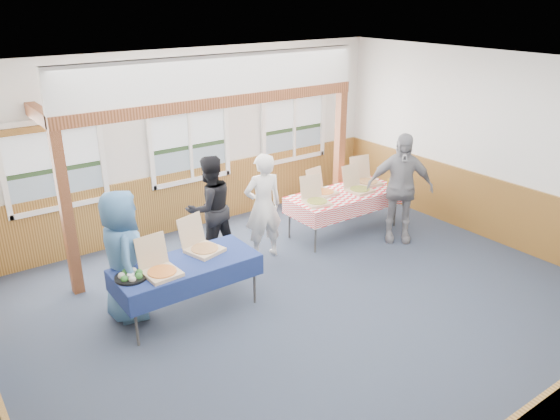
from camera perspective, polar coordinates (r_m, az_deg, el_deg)
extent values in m
plane|color=#293042|center=(7.71, 3.27, -9.97)|extent=(8.00, 8.00, 0.00)
plane|color=white|center=(6.61, 3.88, 14.30)|extent=(8.00, 8.00, 0.00)
plane|color=silver|center=(9.83, -9.53, 7.04)|extent=(8.00, 0.00, 8.00)
plane|color=silver|center=(9.93, 21.86, 5.90)|extent=(0.00, 8.00, 8.00)
cube|color=brown|center=(10.13, -9.10, 1.26)|extent=(7.98, 0.05, 1.10)
cube|color=brown|center=(10.22, 20.97, 0.22)|extent=(0.05, 6.98, 1.10)
cube|color=white|center=(9.25, -21.86, 0.28)|extent=(1.52, 0.05, 0.08)
cube|color=white|center=(8.88, -23.11, 8.59)|extent=(1.52, 0.05, 0.08)
cube|color=white|center=(8.92, -27.03, 3.38)|extent=(0.08, 0.05, 1.46)
cube|color=white|center=(9.22, -18.05, 5.27)|extent=(0.08, 0.05, 1.46)
cube|color=white|center=(9.04, -22.47, 4.35)|extent=(0.05, 0.05, 1.30)
cube|color=slate|center=(9.19, -22.19, 2.10)|extent=(1.40, 0.02, 0.52)
cube|color=#20361B|center=(9.10, -22.45, 3.87)|extent=(1.40, 0.02, 0.08)
cube|color=silver|center=(9.00, -22.81, 6.22)|extent=(1.40, 0.02, 0.70)
cube|color=brown|center=(8.88, -22.98, 7.95)|extent=(1.40, 0.07, 0.10)
cube|color=white|center=(9.98, -9.13, 3.14)|extent=(1.52, 0.05, 0.08)
cube|color=white|center=(9.63, -9.62, 10.94)|extent=(1.52, 0.05, 0.08)
cube|color=white|center=(9.49, -13.36, 6.21)|extent=(0.08, 0.05, 1.46)
cube|color=white|center=(10.12, -5.61, 7.65)|extent=(0.08, 0.05, 1.46)
cube|color=white|center=(9.78, -9.37, 6.97)|extent=(0.05, 0.05, 1.30)
cube|color=slate|center=(9.92, -9.34, 4.84)|extent=(1.40, 0.02, 0.52)
cube|color=#20361B|center=(9.84, -9.44, 6.50)|extent=(1.40, 0.02, 0.08)
cube|color=silver|center=(9.75, -9.58, 8.71)|extent=(1.40, 0.02, 0.70)
cube|color=brown|center=(9.63, -9.53, 10.34)|extent=(1.40, 0.07, 0.10)
cube|color=white|center=(11.14, 1.47, 5.39)|extent=(1.52, 0.05, 0.08)
cube|color=white|center=(10.83, 1.54, 12.41)|extent=(1.52, 0.05, 0.08)
cube|color=white|center=(10.54, -1.73, 8.32)|extent=(0.08, 0.05, 1.46)
cube|color=white|center=(11.42, 4.50, 9.32)|extent=(0.08, 0.05, 1.46)
cube|color=white|center=(10.96, 1.51, 8.85)|extent=(0.05, 0.05, 1.30)
cube|color=slate|center=(11.09, 1.36, 6.93)|extent=(1.40, 0.02, 0.52)
cube|color=#20361B|center=(11.02, 1.37, 8.43)|extent=(1.40, 0.02, 0.08)
cube|color=silver|center=(10.93, 1.39, 10.42)|extent=(1.40, 0.02, 0.70)
cube|color=brown|center=(10.83, 1.60, 11.88)|extent=(1.40, 0.07, 0.10)
cube|color=#542A12|center=(8.07, -21.37, -0.52)|extent=(0.15, 0.15, 2.40)
cube|color=#542A12|center=(10.34, 6.22, 5.64)|extent=(0.15, 0.15, 2.40)
cube|color=#542A12|center=(8.60, -6.21, 11.19)|extent=(5.15, 0.18, 0.18)
cylinder|color=#373737|center=(6.96, -14.83, -11.06)|extent=(0.04, 0.04, 0.73)
cylinder|color=#373737|center=(7.49, -16.69, -8.75)|extent=(0.04, 0.04, 0.73)
cylinder|color=#373737|center=(7.61, -2.70, -7.25)|extent=(0.04, 0.04, 0.73)
cylinder|color=#373737|center=(8.10, -5.22, -5.43)|extent=(0.04, 0.04, 0.73)
cube|color=#373737|center=(7.32, -9.81, -5.54)|extent=(1.93, 1.01, 0.03)
cube|color=navy|center=(7.31, -9.82, -5.41)|extent=(2.00, 1.08, 0.01)
cube|color=navy|center=(7.05, -8.22, -7.73)|extent=(1.88, 0.27, 0.28)
cube|color=navy|center=(7.71, -11.13, -5.20)|extent=(1.88, 0.27, 0.28)
cylinder|color=#373737|center=(9.04, 3.73, -2.35)|extent=(0.04, 0.04, 0.73)
cylinder|color=#373737|center=(9.56, 0.99, -0.92)|extent=(0.04, 0.04, 0.73)
cylinder|color=#373737|center=(10.27, 11.96, 0.24)|extent=(0.04, 0.04, 0.73)
cylinder|color=#373737|center=(10.73, 9.15, 1.39)|extent=(0.04, 0.04, 0.73)
cube|color=#373737|center=(9.73, 6.77, 1.70)|extent=(2.19, 1.59, 0.03)
cube|color=red|center=(9.73, 6.77, 1.80)|extent=(2.27, 1.67, 0.01)
cube|color=red|center=(9.48, 8.56, 0.22)|extent=(1.90, 0.85, 0.28)
cube|color=red|center=(10.09, 5.02, 1.75)|extent=(1.90, 0.85, 0.28)
cube|color=#D1B88B|center=(7.03, -12.20, -6.50)|extent=(0.44, 0.44, 0.05)
cylinder|color=gold|center=(7.02, -12.22, -6.28)|extent=(0.39, 0.39, 0.01)
cube|color=#D1B88B|center=(7.14, -13.30, -4.15)|extent=(0.42, 0.13, 0.41)
cube|color=#D1B88B|center=(7.53, -7.86, -4.20)|extent=(0.52, 0.52, 0.05)
cylinder|color=tan|center=(7.52, -7.87, -3.99)|extent=(0.46, 0.46, 0.01)
cube|color=#D1B88B|center=(7.61, -9.29, -2.10)|extent=(0.43, 0.21, 0.42)
cube|color=#D1B88B|center=(9.15, 3.89, 0.78)|extent=(0.46, 0.46, 0.04)
cylinder|color=gold|center=(9.14, 3.89, 0.95)|extent=(0.40, 0.40, 0.01)
cube|color=#D1B88B|center=(9.28, 3.23, 2.48)|extent=(0.40, 0.17, 0.38)
cube|color=#D1B88B|center=(9.60, 4.63, 1.78)|extent=(0.44, 0.44, 0.04)
cylinder|color=gold|center=(9.59, 4.64, 1.94)|extent=(0.39, 0.39, 0.01)
cube|color=#D1B88B|center=(9.68, 3.63, 3.29)|extent=(0.40, 0.15, 0.38)
cube|color=#D1B88B|center=(9.80, 8.33, 2.04)|extent=(0.41, 0.41, 0.04)
cylinder|color=gold|center=(9.79, 8.34, 2.20)|extent=(0.36, 0.36, 0.01)
cube|color=#D1B88B|center=(9.89, 7.42, 3.59)|extent=(0.40, 0.11, 0.39)
cube|color=#D1B88B|center=(10.21, 9.11, 2.83)|extent=(0.49, 0.49, 0.05)
cylinder|color=tan|center=(10.20, 9.12, 2.99)|extent=(0.43, 0.43, 0.01)
cube|color=#D1B88B|center=(10.34, 8.35, 4.47)|extent=(0.44, 0.16, 0.42)
cylinder|color=black|center=(7.06, -15.30, -6.80)|extent=(0.40, 0.40, 0.03)
cylinder|color=silver|center=(7.04, -15.32, -6.62)|extent=(0.09, 0.09, 0.04)
sphere|color=#32752C|center=(7.07, -14.49, -6.36)|extent=(0.09, 0.09, 0.09)
sphere|color=#BBBCA9|center=(7.13, -15.07, -6.16)|extent=(0.09, 0.09, 0.09)
sphere|color=#32752C|center=(7.13, -15.83, -6.28)|extent=(0.09, 0.09, 0.09)
sphere|color=#BBBCA9|center=(7.05, -16.23, -6.63)|extent=(0.09, 0.09, 0.09)
sphere|color=#32752C|center=(6.97, -15.95, -6.95)|extent=(0.09, 0.09, 0.09)
sphere|color=#BBBCA9|center=(6.94, -15.19, -6.99)|extent=(0.09, 0.09, 0.09)
sphere|color=#32752C|center=(6.99, -14.54, -6.73)|extent=(0.09, 0.09, 0.09)
cylinder|color=#A77E1B|center=(10.11, 11.32, 2.77)|extent=(0.07, 0.07, 0.15)
imported|color=silver|center=(8.72, -1.78, 0.39)|extent=(0.70, 0.53, 1.75)
imported|color=black|center=(8.75, -7.34, 0.20)|extent=(0.87, 0.70, 1.72)
imported|color=#3B6795|center=(7.36, -16.08, -4.61)|extent=(0.74, 0.97, 1.78)
imported|color=gray|center=(9.53, 12.41, 2.28)|extent=(1.15, 1.08, 1.91)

